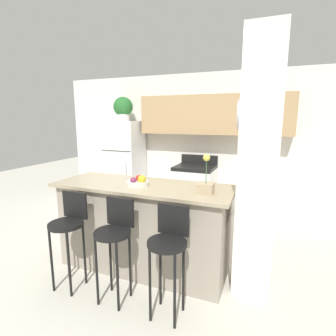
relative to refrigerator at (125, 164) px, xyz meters
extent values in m
plane|color=beige|center=(1.36, -1.89, -0.85)|extent=(14.00, 14.00, 0.00)
cube|color=white|center=(1.36, 0.37, 0.43)|extent=(5.60, 0.06, 2.55)
cube|color=tan|center=(1.70, 0.18, 0.96)|extent=(2.63, 0.32, 0.68)
cube|color=silver|center=(1.44, 0.20, 0.80)|extent=(0.60, 0.28, 0.12)
cube|color=white|center=(2.57, -1.83, 0.43)|extent=(0.36, 0.32, 2.55)
cylinder|color=silver|center=(2.38, -1.83, 0.93)|extent=(0.02, 0.30, 0.30)
cylinder|color=white|center=(2.38, -1.83, 0.93)|extent=(0.01, 0.27, 0.27)
cube|color=gray|center=(1.36, -1.89, -0.36)|extent=(1.91, 0.62, 0.98)
cube|color=tan|center=(1.36, -1.89, 0.15)|extent=(2.03, 0.74, 0.03)
cube|color=white|center=(0.00, 0.00, -0.27)|extent=(0.66, 0.61, 1.15)
cube|color=white|center=(0.00, 0.00, 0.58)|extent=(0.66, 0.61, 0.54)
cube|color=#333333|center=(0.00, -0.31, 0.30)|extent=(0.62, 0.01, 0.01)
cylinder|color=#B2B2B7|center=(0.21, -0.32, -0.21)|extent=(0.02, 0.02, 0.63)
cube|color=white|center=(1.44, 0.00, -0.42)|extent=(0.69, 0.62, 0.85)
cube|color=black|center=(1.44, 0.00, 0.03)|extent=(0.69, 0.62, 0.06)
cube|color=black|center=(1.44, 0.30, 0.14)|extent=(0.69, 0.04, 0.16)
cube|color=black|center=(1.44, -0.31, -0.38)|extent=(0.41, 0.01, 0.27)
cylinder|color=black|center=(0.81, -2.51, -0.15)|extent=(0.35, 0.35, 0.03)
cube|color=black|center=(0.81, -2.36, 0.01)|extent=(0.29, 0.02, 0.28)
cylinder|color=black|center=(0.70, -2.62, -0.51)|extent=(0.02, 0.02, 0.68)
cylinder|color=black|center=(0.93, -2.62, -0.51)|extent=(0.02, 0.02, 0.68)
cylinder|color=black|center=(0.70, -2.40, -0.51)|extent=(0.02, 0.02, 0.68)
cylinder|color=black|center=(0.93, -2.40, -0.51)|extent=(0.02, 0.02, 0.68)
cylinder|color=black|center=(1.36, -2.51, -0.15)|extent=(0.35, 0.35, 0.03)
cube|color=black|center=(1.36, -2.36, 0.01)|extent=(0.29, 0.02, 0.28)
cylinder|color=black|center=(1.25, -2.62, -0.51)|extent=(0.02, 0.02, 0.68)
cylinder|color=black|center=(1.47, -2.62, -0.51)|extent=(0.02, 0.02, 0.68)
cylinder|color=black|center=(1.25, -2.40, -0.51)|extent=(0.02, 0.02, 0.68)
cylinder|color=black|center=(1.47, -2.40, -0.51)|extent=(0.02, 0.02, 0.68)
cylinder|color=black|center=(1.91, -2.51, -0.15)|extent=(0.35, 0.35, 0.03)
cube|color=black|center=(1.91, -2.36, 0.01)|extent=(0.29, 0.02, 0.28)
cylinder|color=black|center=(1.80, -2.62, -0.51)|extent=(0.02, 0.02, 0.68)
cylinder|color=black|center=(2.02, -2.62, -0.51)|extent=(0.02, 0.02, 0.68)
cylinder|color=black|center=(1.80, -2.40, -0.51)|extent=(0.02, 0.02, 0.68)
cylinder|color=black|center=(2.02, -2.40, -0.51)|extent=(0.02, 0.02, 0.68)
cylinder|color=silver|center=(0.00, 0.00, 0.91)|extent=(0.23, 0.23, 0.13)
sphere|color=#286B2D|center=(0.00, 0.00, 1.12)|extent=(0.37, 0.37, 0.37)
cube|color=tan|center=(2.10, -1.97, 0.22)|extent=(0.15, 0.15, 0.10)
cylinder|color=#386633|center=(2.10, -1.97, 0.38)|extent=(0.01, 0.01, 0.23)
sphere|color=#DBCC4C|center=(2.10, -1.97, 0.52)|extent=(0.07, 0.07, 0.07)
cylinder|color=silver|center=(1.34, -1.96, 0.19)|extent=(0.24, 0.24, 0.05)
sphere|color=gold|center=(1.39, -1.96, 0.25)|extent=(0.09, 0.09, 0.09)
sphere|color=red|center=(1.33, -1.90, 0.24)|extent=(0.07, 0.07, 0.07)
sphere|color=#7A2D56|center=(1.31, -2.01, 0.24)|extent=(0.07, 0.07, 0.07)
camera|label=1|loc=(2.68, -4.43, 0.90)|focal=28.00mm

